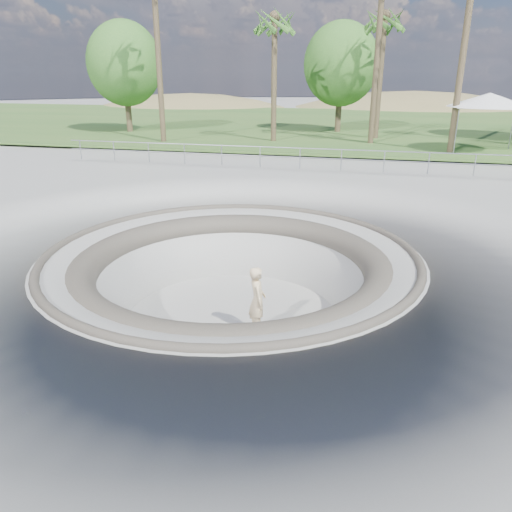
# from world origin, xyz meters

# --- Properties ---
(ground) EXTENTS (180.00, 180.00, 0.00)m
(ground) POSITION_xyz_m (0.00, 0.00, 0.00)
(ground) COLOR #979692
(ground) RESTS_ON ground
(skate_bowl) EXTENTS (14.00, 14.00, 4.10)m
(skate_bowl) POSITION_xyz_m (0.00, 0.00, -1.83)
(skate_bowl) COLOR #979692
(skate_bowl) RESTS_ON ground
(grass_strip) EXTENTS (180.00, 36.00, 0.12)m
(grass_strip) POSITION_xyz_m (0.00, 34.00, 0.22)
(grass_strip) COLOR #325923
(grass_strip) RESTS_ON ground
(distant_hills) EXTENTS (103.20, 45.00, 28.60)m
(distant_hills) POSITION_xyz_m (3.78, 57.17, -7.02)
(distant_hills) COLOR olive
(distant_hills) RESTS_ON ground
(safety_railing) EXTENTS (25.00, 0.06, 1.03)m
(safety_railing) POSITION_xyz_m (0.00, 12.00, 0.69)
(safety_railing) COLOR gray
(safety_railing) RESTS_ON ground
(skateboard) EXTENTS (0.78, 0.34, 0.08)m
(skateboard) POSITION_xyz_m (0.96, -0.91, -1.84)
(skateboard) COLOR brown
(skateboard) RESTS_ON ground
(skater) EXTENTS (0.66, 0.79, 1.85)m
(skater) POSITION_xyz_m (0.96, -0.91, -0.90)
(skater) COLOR beige
(skater) RESTS_ON skateboard
(canopy_white) EXTENTS (6.39, 6.39, 3.26)m
(canopy_white) POSITION_xyz_m (9.55, 19.38, 3.13)
(canopy_white) COLOR gray
(canopy_white) RESTS_ON ground
(palm_b) EXTENTS (2.60, 2.60, 8.46)m
(palm_b) POSITION_xyz_m (-3.21, 21.08, 7.38)
(palm_b) COLOR brown
(palm_b) RESTS_ON ground
(palm_d) EXTENTS (2.60, 2.60, 8.68)m
(palm_d) POSITION_xyz_m (3.41, 24.18, 7.58)
(palm_d) COLOR brown
(palm_d) RESTS_ON ground
(bushy_tree_left) EXTENTS (5.59, 5.08, 8.06)m
(bushy_tree_left) POSITION_xyz_m (-15.11, 23.82, 5.17)
(bushy_tree_left) COLOR brown
(bushy_tree_left) RESTS_ON ground
(bushy_tree_mid) EXTENTS (5.55, 5.04, 8.00)m
(bushy_tree_mid) POSITION_xyz_m (0.50, 27.49, 5.13)
(bushy_tree_mid) COLOR brown
(bushy_tree_mid) RESTS_ON ground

